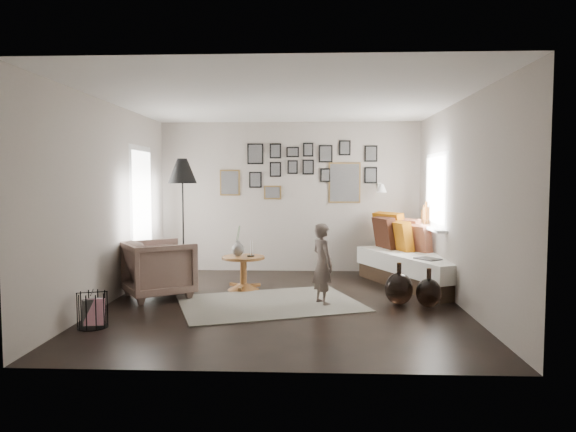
{
  "coord_description": "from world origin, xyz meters",
  "views": [
    {
      "loc": [
        0.35,
        -6.55,
        1.59
      ],
      "look_at": [
        0.05,
        0.5,
        1.1
      ],
      "focal_mm": 32.0,
      "sensor_mm": 36.0,
      "label": 1
    }
  ],
  "objects_px": {
    "pedestal_table": "(243,274)",
    "vase": "(238,247)",
    "demijohn_small": "(429,293)",
    "child": "(323,264)",
    "floor_lamp": "(182,176)",
    "magazine_basket": "(92,310)",
    "demijohn_large": "(399,289)",
    "daybed": "(418,263)",
    "armchair": "(159,269)"
  },
  "relations": [
    {
      "from": "pedestal_table",
      "to": "demijohn_large",
      "type": "height_order",
      "value": "demijohn_large"
    },
    {
      "from": "pedestal_table",
      "to": "daybed",
      "type": "xyz_separation_m",
      "value": [
        2.62,
        0.47,
        0.11
      ]
    },
    {
      "from": "demijohn_small",
      "to": "child",
      "type": "xyz_separation_m",
      "value": [
        -1.32,
        0.11,
        0.34
      ]
    },
    {
      "from": "pedestal_table",
      "to": "floor_lamp",
      "type": "xyz_separation_m",
      "value": [
        -1.03,
        0.61,
        1.44
      ]
    },
    {
      "from": "pedestal_table",
      "to": "vase",
      "type": "height_order",
      "value": "vase"
    },
    {
      "from": "armchair",
      "to": "demijohn_large",
      "type": "height_order",
      "value": "armchair"
    },
    {
      "from": "demijohn_large",
      "to": "child",
      "type": "height_order",
      "value": "child"
    },
    {
      "from": "child",
      "to": "demijohn_large",
      "type": "bearing_deg",
      "value": -118.68
    },
    {
      "from": "daybed",
      "to": "magazine_basket",
      "type": "height_order",
      "value": "daybed"
    },
    {
      "from": "pedestal_table",
      "to": "armchair",
      "type": "bearing_deg",
      "value": -154.53
    },
    {
      "from": "magazine_basket",
      "to": "demijohn_large",
      "type": "xyz_separation_m",
      "value": [
        3.49,
        1.16,
        0.02
      ]
    },
    {
      "from": "daybed",
      "to": "child",
      "type": "xyz_separation_m",
      "value": [
        -1.48,
        -1.3,
        0.19
      ]
    },
    {
      "from": "child",
      "to": "magazine_basket",
      "type": "bearing_deg",
      "value": 85.53
    },
    {
      "from": "pedestal_table",
      "to": "daybed",
      "type": "height_order",
      "value": "daybed"
    },
    {
      "from": "vase",
      "to": "child",
      "type": "relative_size",
      "value": 0.43
    },
    {
      "from": "demijohn_small",
      "to": "child",
      "type": "distance_m",
      "value": 1.37
    },
    {
      "from": "vase",
      "to": "demijohn_small",
      "type": "xyz_separation_m",
      "value": [
        2.54,
        -0.96,
        -0.44
      ]
    },
    {
      "from": "pedestal_table",
      "to": "armchair",
      "type": "xyz_separation_m",
      "value": [
        -1.09,
        -0.52,
        0.16
      ]
    },
    {
      "from": "daybed",
      "to": "demijohn_large",
      "type": "bearing_deg",
      "value": -135.93
    },
    {
      "from": "daybed",
      "to": "pedestal_table",
      "type": "bearing_deg",
      "value": 165.81
    },
    {
      "from": "armchair",
      "to": "floor_lamp",
      "type": "relative_size",
      "value": 0.44
    },
    {
      "from": "daybed",
      "to": "child",
      "type": "distance_m",
      "value": 1.98
    },
    {
      "from": "demijohn_large",
      "to": "child",
      "type": "distance_m",
      "value": 1.02
    },
    {
      "from": "demijohn_large",
      "to": "daybed",
      "type": "bearing_deg",
      "value": 68.49
    },
    {
      "from": "pedestal_table",
      "to": "daybed",
      "type": "relative_size",
      "value": 0.27
    },
    {
      "from": "floor_lamp",
      "to": "armchair",
      "type": "bearing_deg",
      "value": -93.04
    },
    {
      "from": "demijohn_small",
      "to": "pedestal_table",
      "type": "bearing_deg",
      "value": 159.04
    },
    {
      "from": "floor_lamp",
      "to": "magazine_basket",
      "type": "bearing_deg",
      "value": -97.78
    },
    {
      "from": "magazine_basket",
      "to": "demijohn_small",
      "type": "xyz_separation_m",
      "value": [
        3.84,
        1.04,
        -0.0
      ]
    },
    {
      "from": "daybed",
      "to": "armchair",
      "type": "xyz_separation_m",
      "value": [
        -3.71,
        -0.99,
        0.05
      ]
    },
    {
      "from": "floor_lamp",
      "to": "demijohn_small",
      "type": "bearing_deg",
      "value": -24.01
    },
    {
      "from": "pedestal_table",
      "to": "vase",
      "type": "xyz_separation_m",
      "value": [
        -0.08,
        0.02,
        0.4
      ]
    },
    {
      "from": "armchair",
      "to": "demijohn_small",
      "type": "height_order",
      "value": "armchair"
    },
    {
      "from": "demijohn_large",
      "to": "vase",
      "type": "bearing_deg",
      "value": 158.96
    },
    {
      "from": "pedestal_table",
      "to": "daybed",
      "type": "bearing_deg",
      "value": 10.23
    },
    {
      "from": "floor_lamp",
      "to": "demijohn_large",
      "type": "relative_size",
      "value": 3.57
    },
    {
      "from": "vase",
      "to": "floor_lamp",
      "type": "xyz_separation_m",
      "value": [
        -0.95,
        0.59,
        1.04
      ]
    },
    {
      "from": "floor_lamp",
      "to": "child",
      "type": "height_order",
      "value": "floor_lamp"
    },
    {
      "from": "armchair",
      "to": "pedestal_table",
      "type": "bearing_deg",
      "value": -98.5
    },
    {
      "from": "armchair",
      "to": "magazine_basket",
      "type": "distance_m",
      "value": 1.5
    },
    {
      "from": "armchair",
      "to": "daybed",
      "type": "bearing_deg",
      "value": -108.99
    },
    {
      "from": "child",
      "to": "armchair",
      "type": "bearing_deg",
      "value": 53.0
    },
    {
      "from": "vase",
      "to": "child",
      "type": "xyz_separation_m",
      "value": [
        1.21,
        -0.85,
        -0.1
      ]
    },
    {
      "from": "vase",
      "to": "magazine_basket",
      "type": "relative_size",
      "value": 1.14
    },
    {
      "from": "pedestal_table",
      "to": "child",
      "type": "xyz_separation_m",
      "value": [
        1.13,
        -0.83,
        0.3
      ]
    },
    {
      "from": "daybed",
      "to": "child",
      "type": "relative_size",
      "value": 2.24
    },
    {
      "from": "daybed",
      "to": "armchair",
      "type": "distance_m",
      "value": 3.84
    },
    {
      "from": "demijohn_large",
      "to": "demijohn_small",
      "type": "bearing_deg",
      "value": -18.92
    },
    {
      "from": "vase",
      "to": "child",
      "type": "distance_m",
      "value": 1.48
    },
    {
      "from": "vase",
      "to": "daybed",
      "type": "xyz_separation_m",
      "value": [
        2.7,
        0.45,
        -0.29
      ]
    }
  ]
}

